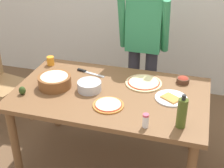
{
  "coord_description": "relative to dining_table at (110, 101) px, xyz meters",
  "views": [
    {
      "loc": [
        0.65,
        -2.2,
        2.12
      ],
      "look_at": [
        0.0,
        0.05,
        0.81
      ],
      "focal_mm": 51.53,
      "sensor_mm": 36.0,
      "label": 1
    }
  ],
  "objects": [
    {
      "name": "ground",
      "position": [
        0.0,
        0.0,
        -0.67
      ],
      "size": [
        8.0,
        8.0,
        0.0
      ],
      "primitive_type": "plane",
      "color": "brown"
    },
    {
      "name": "dining_table",
      "position": [
        0.0,
        0.0,
        0.0
      ],
      "size": [
        1.6,
        0.96,
        0.76
      ],
      "color": "brown",
      "rests_on": "ground"
    },
    {
      "name": "person_cook",
      "position": [
        0.12,
        0.76,
        0.27
      ],
      "size": [
        0.49,
        0.25,
        1.62
      ],
      "color": "#2D2D38",
      "rests_on": "ground"
    },
    {
      "name": "pizza_raw_on_board",
      "position": [
        0.24,
        0.22,
        0.1
      ],
      "size": [
        0.32,
        0.32,
        0.02
      ],
      "color": "beige",
      "rests_on": "dining_table"
    },
    {
      "name": "pizza_cooked_on_tray",
      "position": [
        0.04,
        -0.21,
        0.1
      ],
      "size": [
        0.24,
        0.24,
        0.02
      ],
      "color": "#C67A33",
      "rests_on": "dining_table"
    },
    {
      "name": "plate_with_slice",
      "position": [
        0.5,
        0.03,
        0.1
      ],
      "size": [
        0.26,
        0.26,
        0.02
      ],
      "color": "white",
      "rests_on": "dining_table"
    },
    {
      "name": "popcorn_bowl",
      "position": [
        -0.48,
        -0.04,
        0.15
      ],
      "size": [
        0.28,
        0.28,
        0.11
      ],
      "color": "brown",
      "rests_on": "dining_table"
    },
    {
      "name": "mixing_bowl_steel",
      "position": [
        -0.18,
        -0.02,
        0.13
      ],
      "size": [
        0.2,
        0.2,
        0.08
      ],
      "color": "#B7B7BC",
      "rests_on": "dining_table"
    },
    {
      "name": "small_sauce_bowl",
      "position": [
        0.56,
        0.33,
        0.12
      ],
      "size": [
        0.11,
        0.11,
        0.06
      ],
      "color": "#4C2D1E",
      "rests_on": "dining_table"
    },
    {
      "name": "olive_oil_bottle",
      "position": [
        0.6,
        -0.32,
        0.2
      ],
      "size": [
        0.07,
        0.07,
        0.26
      ],
      "color": "#47561E",
      "rests_on": "dining_table"
    },
    {
      "name": "cup_orange",
      "position": [
        -0.7,
        0.34,
        0.13
      ],
      "size": [
        0.07,
        0.07,
        0.08
      ],
      "primitive_type": "cylinder",
      "color": "orange",
      "rests_on": "dining_table"
    },
    {
      "name": "salt_shaker",
      "position": [
        0.37,
        -0.39,
        0.14
      ],
      "size": [
        0.04,
        0.04,
        0.11
      ],
      "color": "white",
      "rests_on": "dining_table"
    },
    {
      "name": "chef_knife",
      "position": [
        -0.3,
        0.28,
        0.1
      ],
      "size": [
        0.29,
        0.1,
        0.02
      ],
      "color": "silver",
      "rests_on": "dining_table"
    },
    {
      "name": "avocado",
      "position": [
        -0.68,
        -0.23,
        0.13
      ],
      "size": [
        0.06,
        0.06,
        0.07
      ],
      "primitive_type": "ellipsoid",
      "color": "#2D4219",
      "rests_on": "dining_table"
    }
  ]
}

